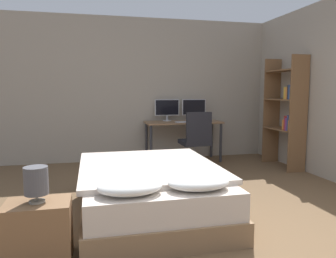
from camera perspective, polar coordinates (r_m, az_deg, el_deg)
name	(u,v)px	position (r m, az deg, el deg)	size (l,w,h in m)	color
wall_back	(157,90)	(6.40, -1.98, 6.83)	(12.00, 0.06, 2.70)	#9E9384
bed	(150,190)	(3.61, -3.10, -10.58)	(1.48, 2.00, 0.60)	#846647
nightstand	(39,232)	(2.86, -21.61, -16.36)	(0.50, 0.36, 0.48)	brown
bedside_lamp	(36,181)	(2.73, -21.99, -8.43)	(0.18, 0.18, 0.28)	gray
desk	(183,127)	(6.19, 2.67, 0.40)	(1.43, 0.59, 0.76)	#846042
monitor_left	(167,109)	(6.28, -0.16, 3.59)	(0.48, 0.16, 0.41)	#B7B7BC
monitor_right	(194,108)	(6.42, 4.53, 3.64)	(0.48, 0.16, 0.41)	#B7B7BC
keyboard	(186,122)	(6.00, 3.16, 1.24)	(0.39, 0.13, 0.02)	#B7B7BC
computer_mouse	(201,121)	(6.08, 5.75, 1.38)	(0.07, 0.05, 0.04)	#B7B7BC
office_chair	(196,146)	(5.60, 4.87, -2.91)	(0.52, 0.52, 0.99)	black
bookshelf	(287,108)	(5.95, 20.05, 3.44)	(0.33, 0.83, 1.91)	brown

